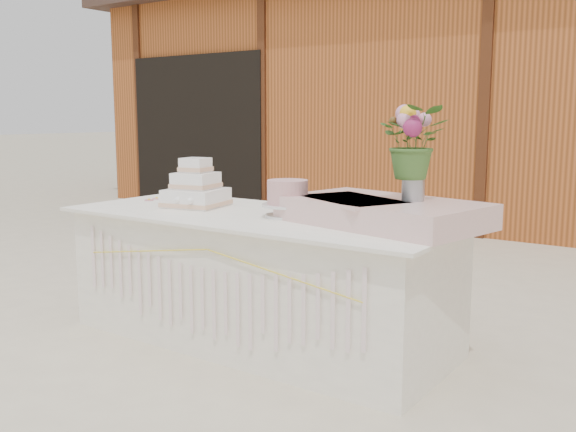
% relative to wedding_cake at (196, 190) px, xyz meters
% --- Properties ---
extents(ground, '(80.00, 80.00, 0.00)m').
position_rel_wedding_cake_xyz_m(ground, '(0.52, -0.02, -0.88)').
color(ground, beige).
rests_on(ground, ground).
extents(barn, '(12.60, 4.60, 3.30)m').
position_rel_wedding_cake_xyz_m(barn, '(0.51, 5.97, 0.80)').
color(barn, '#AA5323').
rests_on(barn, ground).
extents(cake_table, '(2.40, 1.00, 0.77)m').
position_rel_wedding_cake_xyz_m(cake_table, '(0.52, -0.03, -0.49)').
color(cake_table, white).
rests_on(cake_table, ground).
extents(wedding_cake, '(0.40, 0.40, 0.31)m').
position_rel_wedding_cake_xyz_m(wedding_cake, '(0.00, 0.00, 0.00)').
color(wedding_cake, white).
rests_on(wedding_cake, cake_table).
extents(pink_cake_stand, '(0.29, 0.29, 0.21)m').
position_rel_wedding_cake_xyz_m(pink_cake_stand, '(0.72, -0.02, 0.01)').
color(pink_cake_stand, silver).
rests_on(pink_cake_stand, cake_table).
extents(satin_runner, '(1.16, 0.81, 0.13)m').
position_rel_wedding_cake_xyz_m(satin_runner, '(1.27, 0.07, -0.04)').
color(satin_runner, beige).
rests_on(satin_runner, cake_table).
extents(flower_vase, '(0.12, 0.12, 0.16)m').
position_rel_wedding_cake_xyz_m(flower_vase, '(1.42, 0.12, 0.11)').
color(flower_vase, '#A6A6AA').
rests_on(flower_vase, satin_runner).
extents(bouquet, '(0.43, 0.40, 0.38)m').
position_rel_wedding_cake_xyz_m(bouquet, '(1.42, 0.12, 0.38)').
color(bouquet, '#3D6628').
rests_on(bouquet, flower_vase).
extents(loose_flowers, '(0.17, 0.31, 0.02)m').
position_rel_wedding_cake_xyz_m(loose_flowers, '(-0.44, 0.05, -0.10)').
color(loose_flowers, '#CF7E8D').
rests_on(loose_flowers, cake_table).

